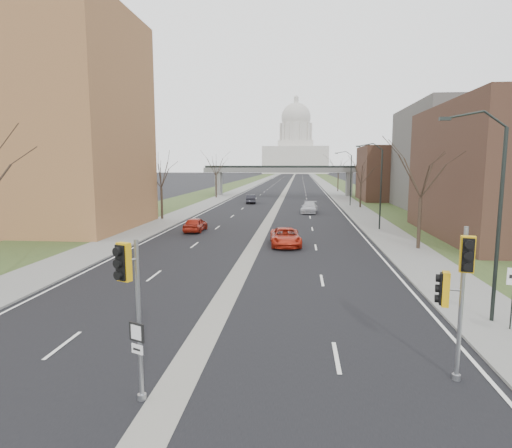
% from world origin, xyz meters
% --- Properties ---
extents(ground, '(700.00, 700.00, 0.00)m').
position_xyz_m(ground, '(0.00, 0.00, 0.00)').
color(ground, black).
rests_on(ground, ground).
extents(road_surface, '(20.00, 600.00, 0.01)m').
position_xyz_m(road_surface, '(0.00, 150.00, 0.01)').
color(road_surface, black).
rests_on(road_surface, ground).
extents(median_strip, '(1.20, 600.00, 0.02)m').
position_xyz_m(median_strip, '(0.00, 150.00, 0.00)').
color(median_strip, gray).
rests_on(median_strip, ground).
extents(sidewalk_right, '(4.00, 600.00, 0.12)m').
position_xyz_m(sidewalk_right, '(12.00, 150.00, 0.06)').
color(sidewalk_right, gray).
rests_on(sidewalk_right, ground).
extents(sidewalk_left, '(4.00, 600.00, 0.12)m').
position_xyz_m(sidewalk_left, '(-12.00, 150.00, 0.06)').
color(sidewalk_left, gray).
rests_on(sidewalk_left, ground).
extents(grass_verge_right, '(8.00, 600.00, 0.10)m').
position_xyz_m(grass_verge_right, '(18.00, 150.00, 0.05)').
color(grass_verge_right, '#283D1C').
rests_on(grass_verge_right, ground).
extents(grass_verge_left, '(8.00, 600.00, 0.10)m').
position_xyz_m(grass_verge_left, '(-18.00, 150.00, 0.05)').
color(grass_verge_left, '#283D1C').
rests_on(grass_verge_left, ground).
extents(apartment_building, '(25.00, 16.00, 22.00)m').
position_xyz_m(apartment_building, '(-26.00, 30.00, 11.00)').
color(apartment_building, '#98673D').
rests_on(apartment_building, ground).
extents(commercial_block_mid, '(18.00, 22.00, 15.00)m').
position_xyz_m(commercial_block_mid, '(28.00, 52.00, 7.50)').
color(commercial_block_mid, '#524F4B').
rests_on(commercial_block_mid, ground).
extents(commercial_block_far, '(14.00, 14.00, 10.00)m').
position_xyz_m(commercial_block_far, '(22.00, 70.00, 5.00)').
color(commercial_block_far, '#432A1F').
rests_on(commercial_block_far, ground).
extents(pedestrian_bridge, '(34.00, 3.00, 6.45)m').
position_xyz_m(pedestrian_bridge, '(0.00, 80.00, 4.84)').
color(pedestrian_bridge, slate).
rests_on(pedestrian_bridge, ground).
extents(capitol, '(48.00, 42.00, 55.75)m').
position_xyz_m(capitol, '(0.00, 320.00, 18.60)').
color(capitol, silver).
rests_on(capitol, ground).
extents(streetlight_near, '(2.61, 0.20, 8.70)m').
position_xyz_m(streetlight_near, '(10.99, 6.00, 6.95)').
color(streetlight_near, black).
rests_on(streetlight_near, sidewalk_right).
extents(streetlight_mid, '(2.61, 0.20, 8.70)m').
position_xyz_m(streetlight_mid, '(10.99, 32.00, 6.95)').
color(streetlight_mid, black).
rests_on(streetlight_mid, sidewalk_right).
extents(streetlight_far, '(2.61, 0.20, 8.70)m').
position_xyz_m(streetlight_far, '(10.99, 58.00, 6.95)').
color(streetlight_far, black).
rests_on(streetlight_far, sidewalk_right).
extents(tree_left_b, '(6.75, 6.75, 8.81)m').
position_xyz_m(tree_left_b, '(-13.00, 38.00, 6.23)').
color(tree_left_b, '#382B21').
rests_on(tree_left_b, sidewalk_left).
extents(tree_left_c, '(7.65, 7.65, 9.99)m').
position_xyz_m(tree_left_c, '(-13.00, 72.00, 7.04)').
color(tree_left_c, '#382B21').
rests_on(tree_left_c, sidewalk_left).
extents(tree_right_a, '(7.20, 7.20, 9.40)m').
position_xyz_m(tree_right_a, '(13.00, 22.00, 6.64)').
color(tree_right_a, '#382B21').
rests_on(tree_right_a, sidewalk_right).
extents(tree_right_b, '(6.30, 6.30, 8.22)m').
position_xyz_m(tree_right_b, '(13.00, 55.00, 5.82)').
color(tree_right_b, '#382B21').
rests_on(tree_right_b, sidewalk_right).
extents(tree_right_c, '(7.65, 7.65, 9.99)m').
position_xyz_m(tree_right_c, '(13.00, 95.00, 7.04)').
color(tree_right_c, '#382B21').
rests_on(tree_right_c, sidewalk_right).
extents(signal_pole_median, '(0.68, 0.77, 4.65)m').
position_xyz_m(signal_pole_median, '(-0.84, -1.51, 3.24)').
color(signal_pole_median, gray).
rests_on(signal_pole_median, ground).
extents(signal_pole_right, '(0.81, 1.00, 4.83)m').
position_xyz_m(signal_pole_right, '(8.37, 0.69, 3.16)').
color(signal_pole_right, gray).
rests_on(signal_pole_right, ground).
extents(car_left_near, '(1.81, 4.32, 1.46)m').
position_xyz_m(car_left_near, '(-6.70, 29.25, 0.73)').
color(car_left_near, maroon).
rests_on(car_left_near, ground).
extents(car_left_far, '(1.97, 4.63, 1.49)m').
position_xyz_m(car_left_far, '(-4.74, 61.24, 0.74)').
color(car_left_far, black).
rests_on(car_left_far, ground).
extents(car_right_near, '(2.88, 5.41, 1.45)m').
position_xyz_m(car_right_near, '(2.53, 22.65, 0.72)').
color(car_right_near, '#AE2412').
rests_on(car_right_near, ground).
extents(car_right_mid, '(2.55, 5.37, 1.51)m').
position_xyz_m(car_right_mid, '(5.00, 47.26, 0.76)').
color(car_right_mid, '#B2B3BA').
rests_on(car_right_mid, ground).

